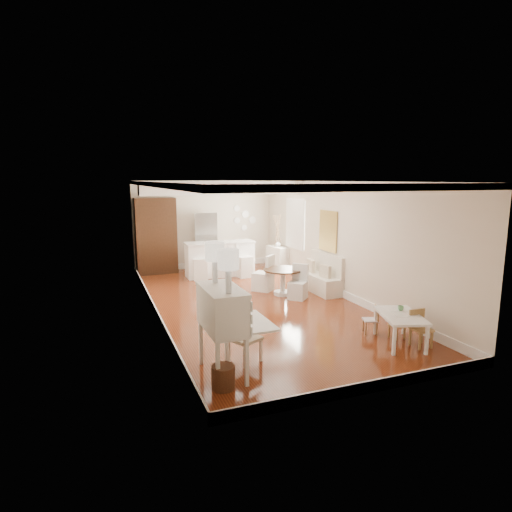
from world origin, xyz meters
TOP-DOWN VIEW (x-y plane):
  - room at (0.04, 0.32)m, footprint 9.00×9.04m
  - secretary_bureau at (-1.70, -3.24)m, footprint 1.05×1.07m
  - gustavian_armchair at (-1.24, -2.92)m, footprint 0.62×0.62m
  - wicker_basket at (-1.82, -3.65)m, footprint 0.40×0.40m
  - kids_table at (1.53, -3.19)m, footprint 0.96×1.23m
  - kids_chair_a at (1.67, -2.96)m, footprint 0.25×0.25m
  - kids_chair_b at (1.37, -2.57)m, footprint 0.33×0.33m
  - kids_chair_c at (1.79, -3.43)m, footprint 0.32×0.32m
  - banquette at (1.99, 0.50)m, footprint 0.52×1.60m
  - dining_table at (0.96, 0.49)m, footprint 1.18×1.18m
  - slip_chair_near at (1.15, 0.02)m, footprint 0.57×0.57m
  - slip_chair_far at (0.67, 1.07)m, footprint 0.64×0.64m
  - breakfast_counter at (0.10, 3.10)m, footprint 2.05×0.65m
  - bar_stool_left at (-0.57, 2.85)m, footprint 0.44×0.44m
  - bar_stool_right at (0.72, 2.68)m, footprint 0.45×0.45m
  - pantry_cabinet at (-1.60, 4.18)m, footprint 1.20×0.60m
  - fridge at (0.30, 4.15)m, footprint 0.75×0.65m
  - sideboard at (2.00, 3.18)m, footprint 0.50×0.85m
  - pencil_cup at (1.68, -3.01)m, footprint 0.12×0.12m
  - branch_vase at (2.03, 3.21)m, footprint 0.22×0.22m

SIDE VIEW (x-z plane):
  - wicker_basket at x=-1.82m, z-range 0.00..0.33m
  - kids_chair_a at x=1.67m, z-range 0.00..0.50m
  - kids_chair_b at x=1.37m, z-range 0.00..0.53m
  - kids_table at x=1.53m, z-range 0.00..0.54m
  - kids_chair_c at x=1.79m, z-range 0.00..0.65m
  - dining_table at x=0.96m, z-range 0.00..0.66m
  - sideboard at x=2.00m, z-range 0.00..0.76m
  - gustavian_armchair at x=-1.24m, z-range 0.00..0.80m
  - slip_chair_near at x=1.15m, z-range 0.00..0.83m
  - slip_chair_far at x=0.67m, z-range 0.00..0.94m
  - banquette at x=1.99m, z-range 0.00..0.98m
  - bar_stool_left at x=-0.57m, z-range 0.00..0.98m
  - bar_stool_right at x=0.72m, z-range 0.00..0.99m
  - breakfast_counter at x=0.10m, z-range 0.00..1.03m
  - pencil_cup at x=1.68m, z-range 0.54..0.62m
  - secretary_bureau at x=-1.70m, z-range 0.00..1.33m
  - branch_vase at x=2.03m, z-range 0.76..0.95m
  - fridge at x=0.30m, z-range 0.00..1.80m
  - pantry_cabinet at x=-1.60m, z-range 0.00..2.30m
  - room at x=0.04m, z-range 0.57..3.39m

